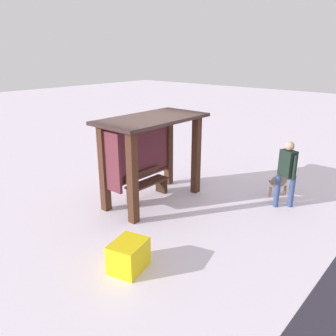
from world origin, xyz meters
The scene contains 6 objects.
ground_plane centered at (0.00, 0.00, 0.00)m, with size 60.00×60.00×0.00m, color white.
bus_shelter centered at (-0.08, 0.15, 1.60)m, with size 2.95×1.53×2.31m.
bench_left_inside centered at (0.00, 0.24, 0.36)m, with size 1.34×0.42×0.76m.
person_walking centered at (1.96, -2.86, 1.04)m, with size 0.43×0.57×1.77m.
dog centered at (2.59, -2.48, 0.45)m, with size 1.03×0.43×0.66m.
grit_bin centered at (-2.58, -1.80, 0.28)m, with size 0.70×0.56×0.57m, color yellow.
Camera 1 is at (-6.18, -5.93, 3.88)m, focal length 36.15 mm.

